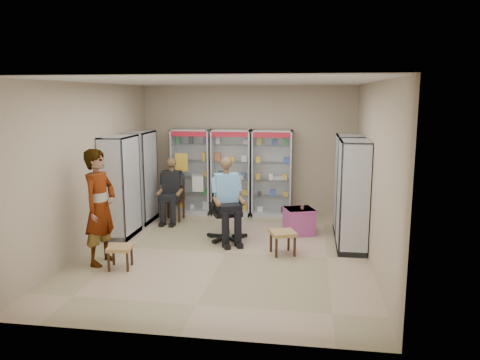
# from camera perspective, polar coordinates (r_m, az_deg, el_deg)

# --- Properties ---
(floor) EXTENTS (6.00, 6.00, 0.00)m
(floor) POSITION_cam_1_polar(r_m,az_deg,el_deg) (8.49, -1.77, -8.82)
(floor) COLOR tan
(floor) RESTS_ON ground
(room_shell) EXTENTS (5.02, 6.02, 3.01)m
(room_shell) POSITION_cam_1_polar(r_m,az_deg,el_deg) (8.06, -1.85, 4.53)
(room_shell) COLOR tan
(room_shell) RESTS_ON ground
(cabinet_back_left) EXTENTS (0.90, 0.50, 2.00)m
(cabinet_back_left) POSITION_cam_1_polar(r_m,az_deg,el_deg) (11.11, -5.88, 1.04)
(cabinet_back_left) COLOR #B2B3B9
(cabinet_back_left) RESTS_ON floor
(cabinet_back_mid) EXTENTS (0.90, 0.50, 2.00)m
(cabinet_back_mid) POSITION_cam_1_polar(r_m,az_deg,el_deg) (10.91, -1.05, 0.92)
(cabinet_back_mid) COLOR #ACAFB4
(cabinet_back_mid) RESTS_ON floor
(cabinet_back_right) EXTENTS (0.90, 0.50, 2.00)m
(cabinet_back_right) POSITION_cam_1_polar(r_m,az_deg,el_deg) (10.80, 3.93, 0.80)
(cabinet_back_right) COLOR silver
(cabinet_back_right) RESTS_ON floor
(cabinet_right_far) EXTENTS (0.90, 0.50, 2.00)m
(cabinet_right_far) POSITION_cam_1_polar(r_m,az_deg,el_deg) (9.68, 13.03, -0.55)
(cabinet_right_far) COLOR #B1B3B9
(cabinet_right_far) RESTS_ON floor
(cabinet_right_near) EXTENTS (0.90, 0.50, 2.00)m
(cabinet_right_near) POSITION_cam_1_polar(r_m,az_deg,el_deg) (8.61, 13.58, -1.92)
(cabinet_right_near) COLOR #A6A8AD
(cabinet_right_near) RESTS_ON floor
(cabinet_left_far) EXTENTS (0.90, 0.50, 2.00)m
(cabinet_left_far) POSITION_cam_1_polar(r_m,az_deg,el_deg) (10.51, -12.06, 0.34)
(cabinet_left_far) COLOR #B1B4B9
(cabinet_left_far) RESTS_ON floor
(cabinet_left_near) EXTENTS (0.90, 0.50, 2.00)m
(cabinet_left_near) POSITION_cam_1_polar(r_m,az_deg,el_deg) (9.51, -14.37, -0.80)
(cabinet_left_near) COLOR #A2A4A9
(cabinet_left_near) RESTS_ON floor
(wooden_chair) EXTENTS (0.42, 0.42, 0.94)m
(wooden_chair) POSITION_cam_1_polar(r_m,az_deg,el_deg) (10.59, -8.12, -2.40)
(wooden_chair) COLOR black
(wooden_chair) RESTS_ON floor
(seated_customer) EXTENTS (0.44, 0.60, 1.34)m
(seated_customer) POSITION_cam_1_polar(r_m,az_deg,el_deg) (10.50, -8.23, -1.39)
(seated_customer) COLOR black
(seated_customer) RESTS_ON floor
(office_chair) EXTENTS (0.86, 0.86, 1.20)m
(office_chair) POSITION_cam_1_polar(r_m,az_deg,el_deg) (9.07, -1.64, -3.61)
(office_chair) COLOR black
(office_chair) RESTS_ON floor
(seated_shopkeeper) EXTENTS (0.74, 0.84, 1.52)m
(seated_shopkeeper) POSITION_cam_1_polar(r_m,az_deg,el_deg) (8.99, -1.70, -2.68)
(seated_shopkeeper) COLOR #79B5EF
(seated_shopkeeper) RESTS_ON floor
(pink_trunk) EXTENTS (0.69, 0.68, 0.53)m
(pink_trunk) POSITION_cam_1_polar(r_m,az_deg,el_deg) (9.58, 7.22, -5.00)
(pink_trunk) COLOR #B8497E
(pink_trunk) RESTS_ON floor
(tea_glass) EXTENTS (0.07, 0.07, 0.10)m
(tea_glass) POSITION_cam_1_polar(r_m,az_deg,el_deg) (9.47, 7.62, -3.23)
(tea_glass) COLOR #592807
(tea_glass) RESTS_ON pink_trunk
(woven_stool_a) EXTENTS (0.54, 0.54, 0.42)m
(woven_stool_a) POSITION_cam_1_polar(r_m,az_deg,el_deg) (8.38, 5.22, -7.62)
(woven_stool_a) COLOR olive
(woven_stool_a) RESTS_ON floor
(woven_stool_b) EXTENTS (0.43, 0.43, 0.38)m
(woven_stool_b) POSITION_cam_1_polar(r_m,az_deg,el_deg) (7.94, -14.39, -9.09)
(woven_stool_b) COLOR #9F6F43
(woven_stool_b) RESTS_ON floor
(standing_man) EXTENTS (0.58, 0.77, 1.93)m
(standing_man) POSITION_cam_1_polar(r_m,az_deg,el_deg) (8.05, -16.71, -3.18)
(standing_man) COLOR gray
(standing_man) RESTS_ON floor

